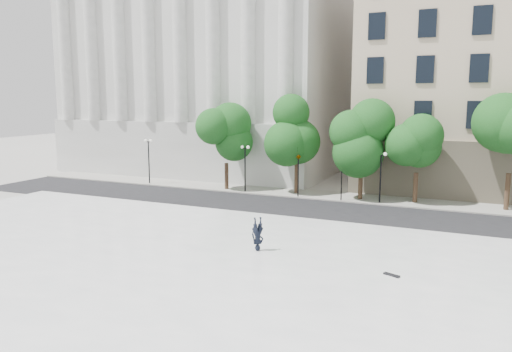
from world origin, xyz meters
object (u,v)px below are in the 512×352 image
at_px(person_lying, 258,246).
at_px(skateboard, 392,275).
at_px(traffic_light_west, 299,155).
at_px(traffic_light_east, 342,156).

height_order(person_lying, skateboard, person_lying).
bearing_deg(traffic_light_west, skateboard, -58.48).
relative_size(traffic_light_west, person_lying, 2.36).
relative_size(traffic_light_east, person_lying, 2.39).
xyz_separation_m(traffic_light_west, person_lying, (3.45, -16.21, -3.02)).
bearing_deg(traffic_light_west, person_lying, -78.00).
distance_m(traffic_light_west, person_lying, 16.85).
bearing_deg(traffic_light_east, traffic_light_west, 180.00).
bearing_deg(skateboard, person_lying, -166.74).
height_order(traffic_light_east, person_lying, traffic_light_east).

